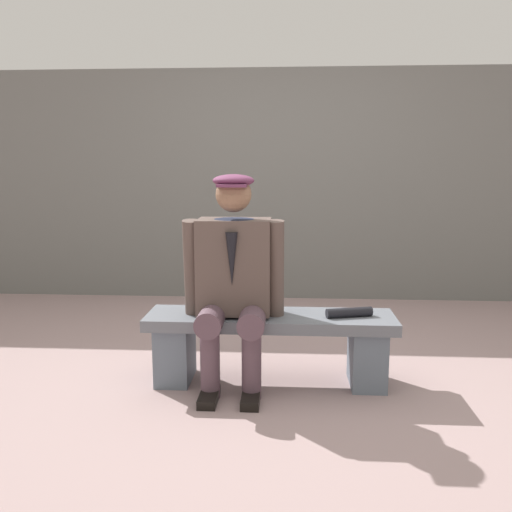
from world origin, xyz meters
TOP-DOWN VIEW (x-y plane):
  - ground_plane at (0.00, 0.00)m, footprint 30.00×30.00m
  - bench at (0.00, 0.00)m, footprint 1.46×0.37m
  - seated_man at (0.21, 0.05)m, footprint 0.59×0.55m
  - rolled_magazine at (-0.46, 0.02)m, footprint 0.28×0.12m
  - stadium_wall at (0.00, -2.20)m, footprint 12.00×0.24m

SIDE VIEW (x-z plane):
  - ground_plane at x=0.00m, z-range 0.00..0.00m
  - bench at x=0.00m, z-range 0.06..0.48m
  - rolled_magazine at x=-0.46m, z-range 0.42..0.48m
  - seated_man at x=0.21m, z-range 0.05..1.29m
  - stadium_wall at x=0.00m, z-range 0.00..2.19m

